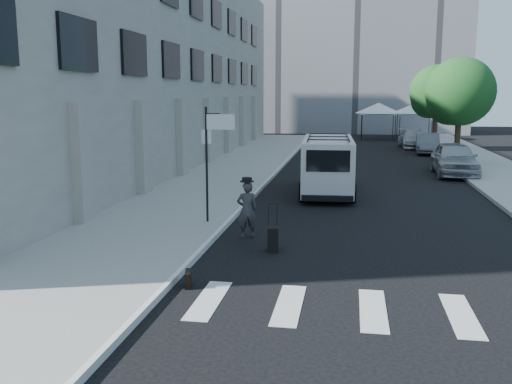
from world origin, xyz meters
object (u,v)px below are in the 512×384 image
(suitcase, at_px, (273,239))
(parked_car_b, at_px, (427,143))
(businessman, at_px, (247,210))
(briefcase, at_px, (188,279))
(parked_car_c, at_px, (413,139))
(cargo_van, at_px, (328,165))
(parked_car_a, at_px, (454,159))

(suitcase, height_order, parked_car_b, parked_car_b)
(businessman, height_order, briefcase, businessman)
(parked_car_b, relative_size, parked_car_c, 0.90)
(cargo_van, xyz_separation_m, parked_car_c, (5.47, 20.69, -0.49))
(businessman, height_order, parked_car_b, businessman)
(parked_car_c, bearing_deg, businessman, -106.91)
(parked_car_a, bearing_deg, briefcase, -113.49)
(parked_car_a, bearing_deg, cargo_van, -132.71)
(businessman, relative_size, cargo_van, 0.27)
(businessman, distance_m, parked_car_b, 25.57)
(suitcase, bearing_deg, briefcase, -122.92)
(businessman, relative_size, briefcase, 3.65)
(parked_car_b, bearing_deg, businessman, -103.70)
(cargo_van, xyz_separation_m, parked_car_a, (6.01, 6.22, -0.33))
(parked_car_a, distance_m, parked_car_b, 10.37)
(suitcase, bearing_deg, parked_car_a, 56.76)
(cargo_van, distance_m, parked_car_a, 8.65)
(briefcase, bearing_deg, suitcase, 52.33)
(businessman, xyz_separation_m, cargo_van, (1.93, 7.72, 0.36))
(parked_car_c, bearing_deg, suitcase, -104.66)
(parked_car_a, distance_m, parked_car_c, 14.48)
(businessman, distance_m, briefcase, 4.37)
(parked_car_a, bearing_deg, parked_car_c, 93.43)
(briefcase, bearing_deg, cargo_van, 65.50)
(cargo_van, distance_m, parked_car_b, 17.65)
(briefcase, xyz_separation_m, parked_car_a, (8.43, 18.23, 0.66))
(businessman, relative_size, parked_car_a, 0.33)
(suitcase, relative_size, parked_car_c, 0.26)
(cargo_van, bearing_deg, parked_car_b, 67.63)
(suitcase, xyz_separation_m, parked_car_c, (6.50, 29.65, 0.35))
(parked_car_a, xyz_separation_m, parked_car_b, (0.00, 10.37, -0.14))
(cargo_van, bearing_deg, briefcase, -103.84)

